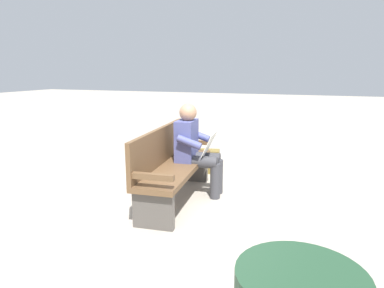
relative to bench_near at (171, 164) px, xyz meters
The scene contains 4 objects.
ground_plane 0.46m from the bench_near, 95.38° to the left, with size 40.00×40.00×0.00m, color #A89E8E.
bench_near is the anchor object (origin of this frame).
person_seated 0.41m from the bench_near, 146.57° to the left, with size 0.60×0.60×1.18m.
backpack 1.33m from the bench_near, behind, with size 0.31×0.34×0.36m.
Camera 1 is at (3.72, 1.56, 1.59)m, focal length 32.04 mm.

